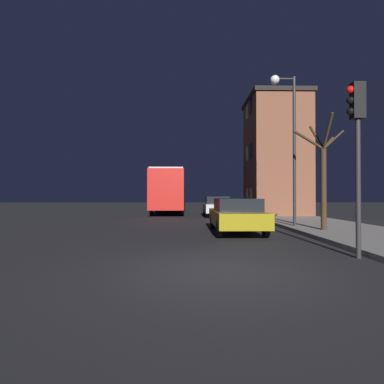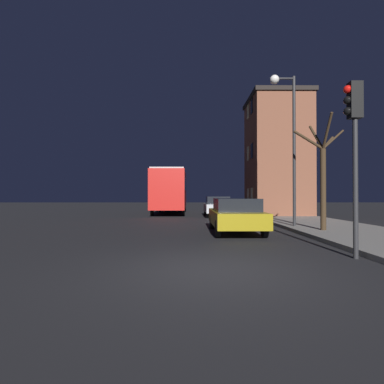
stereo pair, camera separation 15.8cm
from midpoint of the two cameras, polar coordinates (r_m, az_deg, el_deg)
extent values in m
plane|color=black|center=(6.46, 4.82, -14.55)|extent=(120.00, 120.00, 0.00)
cube|color=brown|center=(23.67, 16.02, 6.34)|extent=(4.03, 4.74, 8.55)
cube|color=black|center=(24.60, 15.99, 16.62)|extent=(4.27, 4.98, 0.30)
cube|color=#F2D172|center=(22.31, 11.53, -0.65)|extent=(0.03, 0.70, 1.10)
cube|color=#F2D172|center=(23.70, 10.83, -0.65)|extent=(0.03, 0.70, 1.10)
cube|color=black|center=(22.55, 11.51, 7.70)|extent=(0.03, 0.70, 1.10)
cube|color=#F2D172|center=(23.92, 10.81, 7.21)|extent=(0.03, 0.70, 1.10)
cube|color=black|center=(23.25, 11.50, 15.71)|extent=(0.03, 0.70, 1.10)
cube|color=#F2D172|center=(24.58, 10.80, 14.80)|extent=(0.03, 0.70, 1.10)
cylinder|color=#28282B|center=(14.77, 19.18, 7.41)|extent=(0.14, 0.14, 6.93)
cylinder|color=#28282B|center=(15.46, 17.45, 19.93)|extent=(0.90, 0.09, 0.09)
sphere|color=white|center=(15.32, 15.75, 19.92)|extent=(0.42, 0.42, 0.42)
cylinder|color=#28282B|center=(8.41, 29.16, 0.60)|extent=(0.12, 0.12, 3.45)
cube|color=black|center=(8.73, 29.08, 15.01)|extent=(0.30, 0.24, 0.90)
sphere|color=red|center=(8.73, 28.00, 16.87)|extent=(0.20, 0.20, 0.20)
sphere|color=black|center=(8.65, 28.01, 15.16)|extent=(0.20, 0.20, 0.20)
sphere|color=black|center=(8.58, 28.02, 13.42)|extent=(0.20, 0.20, 0.20)
cylinder|color=#382819|center=(13.30, 24.02, 0.47)|extent=(0.22, 0.22, 3.30)
cylinder|color=#382819|center=(13.62, 21.57, 9.22)|extent=(1.05, 0.80, 0.95)
cylinder|color=#382819|center=(13.80, 25.59, 9.00)|extent=(1.02, 0.33, 0.87)
cylinder|color=#382819|center=(13.13, 24.68, 10.47)|extent=(0.15, 0.97, 1.31)
cylinder|color=#382819|center=(13.80, 24.76, 8.45)|extent=(0.73, 0.57, 0.63)
cylinder|color=#382819|center=(13.80, 22.89, 9.57)|extent=(0.37, 0.84, 1.14)
cube|color=red|center=(25.93, -3.93, 0.30)|extent=(2.59, 9.42, 3.01)
cube|color=black|center=(25.94, -3.93, 1.50)|extent=(2.61, 8.66, 1.08)
cube|color=#B2B2B2|center=(26.00, -3.93, 3.75)|extent=(2.46, 8.95, 0.12)
cylinder|color=black|center=(28.96, -1.17, -2.78)|extent=(0.18, 0.96, 0.96)
cylinder|color=black|center=(29.09, -5.94, -2.77)|extent=(0.18, 0.96, 0.96)
cylinder|color=black|center=(22.84, -1.39, -3.35)|extent=(0.18, 0.96, 0.96)
cylinder|color=black|center=(23.01, -7.42, -3.32)|extent=(0.18, 0.96, 0.96)
cube|color=olive|center=(12.67, 8.56, -4.84)|extent=(1.90, 4.65, 0.58)
cube|color=black|center=(12.41, 8.72, -2.40)|extent=(1.67, 2.42, 0.51)
cylinder|color=black|center=(14.33, 11.02, -5.52)|extent=(0.18, 0.67, 0.67)
cylinder|color=black|center=(14.09, 4.13, -5.62)|extent=(0.18, 0.67, 0.67)
cylinder|color=black|center=(11.39, 14.05, -6.78)|extent=(0.18, 0.67, 0.67)
cylinder|color=black|center=(11.09, 5.37, -6.96)|extent=(0.18, 0.67, 0.67)
cube|color=#B7BABF|center=(22.06, 5.02, -3.01)|extent=(1.79, 4.23, 0.60)
cube|color=black|center=(21.83, 5.07, -1.55)|extent=(1.58, 2.20, 0.53)
cylinder|color=black|center=(23.53, 6.66, -3.60)|extent=(0.18, 0.69, 0.69)
cylinder|color=black|center=(23.38, 2.73, -3.62)|extent=(0.18, 0.69, 0.69)
cylinder|color=black|center=(20.80, 7.59, -3.98)|extent=(0.18, 0.69, 0.69)
cylinder|color=black|center=(20.64, 3.14, -4.01)|extent=(0.18, 0.69, 0.69)
camera|label=1|loc=(0.08, -89.72, 0.00)|focal=28.00mm
camera|label=2|loc=(0.08, 90.28, 0.00)|focal=28.00mm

